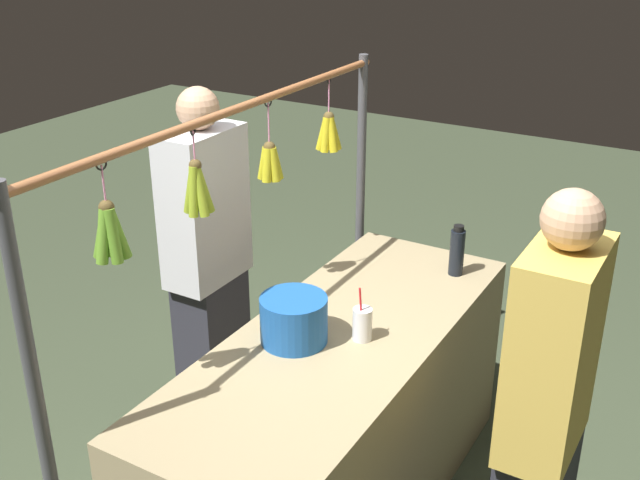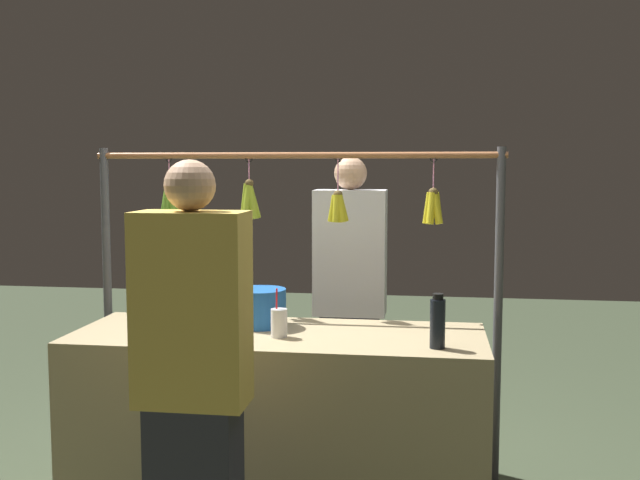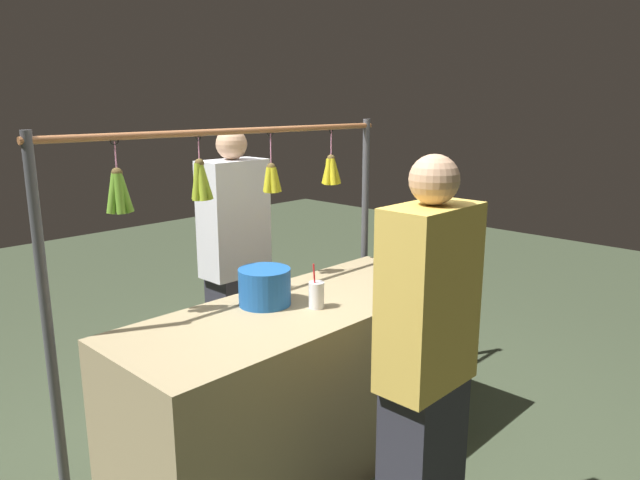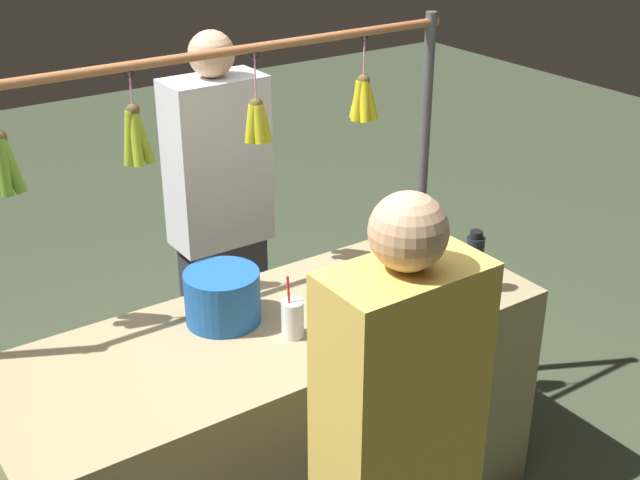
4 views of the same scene
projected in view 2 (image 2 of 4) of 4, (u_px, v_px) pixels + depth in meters
name	position (u px, v px, depth m)	size (l,w,h in m)	color
market_counter	(279.00, 424.00, 3.46)	(1.87, 0.70, 0.86)	tan
display_rack	(294.00, 251.00, 3.82)	(2.09, 0.12, 1.71)	#4C4C51
water_bottle	(438.00, 322.00, 3.12)	(0.06, 0.06, 0.23)	black
blue_bucket	(260.00, 308.00, 3.55)	(0.25, 0.25, 0.18)	#1D58A8
drink_cup	(279.00, 323.00, 3.32)	(0.07, 0.07, 0.22)	silver
vendor_person	(350.00, 308.00, 4.18)	(0.40, 0.21, 1.66)	#2D2D38
customer_person	(193.00, 395.00, 2.64)	(0.39, 0.21, 1.64)	#2D2D38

